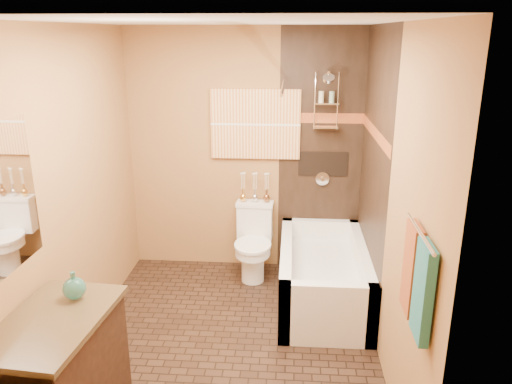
# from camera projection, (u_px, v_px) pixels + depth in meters

# --- Properties ---
(floor) EXTENTS (3.00, 3.00, 0.00)m
(floor) POSITION_uv_depth(u_px,v_px,m) (229.00, 343.00, 4.08)
(floor) COLOR black
(floor) RESTS_ON ground
(wall_left) EXTENTS (0.02, 3.00, 2.50)m
(wall_left) POSITION_uv_depth(u_px,v_px,m) (69.00, 195.00, 3.79)
(wall_left) COLOR #99693B
(wall_left) RESTS_ON floor
(wall_right) EXTENTS (0.02, 3.00, 2.50)m
(wall_right) POSITION_uv_depth(u_px,v_px,m) (390.00, 203.00, 3.62)
(wall_right) COLOR #99693B
(wall_right) RESTS_ON floor
(wall_back) EXTENTS (2.40, 0.02, 2.50)m
(wall_back) POSITION_uv_depth(u_px,v_px,m) (245.00, 153.00, 5.13)
(wall_back) COLOR #99693B
(wall_back) RESTS_ON floor
(wall_front) EXTENTS (2.40, 0.02, 2.50)m
(wall_front) POSITION_uv_depth(u_px,v_px,m) (183.00, 304.00, 2.28)
(wall_front) COLOR #99693B
(wall_front) RESTS_ON floor
(ceiling) EXTENTS (3.00, 3.00, 0.00)m
(ceiling) POSITION_uv_depth(u_px,v_px,m) (222.00, 22.00, 3.32)
(ceiling) COLOR silver
(ceiling) RESTS_ON wall_back
(alcove_tile_back) EXTENTS (0.85, 0.01, 2.50)m
(alcove_tile_back) POSITION_uv_depth(u_px,v_px,m) (321.00, 154.00, 5.06)
(alcove_tile_back) COLOR black
(alcove_tile_back) RESTS_ON wall_back
(alcove_tile_right) EXTENTS (0.01, 1.50, 2.50)m
(alcove_tile_right) POSITION_uv_depth(u_px,v_px,m) (373.00, 175.00, 4.33)
(alcove_tile_right) COLOR black
(alcove_tile_right) RESTS_ON wall_right
(mosaic_band_back) EXTENTS (0.85, 0.01, 0.10)m
(mosaic_band_back) POSITION_uv_depth(u_px,v_px,m) (322.00, 118.00, 4.94)
(mosaic_band_back) COLOR maroon
(mosaic_band_back) RESTS_ON alcove_tile_back
(mosaic_band_right) EXTENTS (0.01, 1.50, 0.10)m
(mosaic_band_right) POSITION_uv_depth(u_px,v_px,m) (375.00, 133.00, 4.22)
(mosaic_band_right) COLOR maroon
(mosaic_band_right) RESTS_ON alcove_tile_right
(alcove_niche) EXTENTS (0.50, 0.01, 0.25)m
(alcove_niche) POSITION_uv_depth(u_px,v_px,m) (323.00, 164.00, 5.08)
(alcove_niche) COLOR black
(alcove_niche) RESTS_ON alcove_tile_back
(shower_fixtures) EXTENTS (0.24, 0.33, 1.16)m
(shower_fixtures) POSITION_uv_depth(u_px,v_px,m) (326.00, 115.00, 4.83)
(shower_fixtures) COLOR silver
(shower_fixtures) RESTS_ON floor
(curtain_rod) EXTENTS (0.03, 1.55, 0.03)m
(curtain_rod) POSITION_uv_depth(u_px,v_px,m) (284.00, 84.00, 4.15)
(curtain_rod) COLOR silver
(curtain_rod) RESTS_ON wall_back
(towel_bar) EXTENTS (0.02, 0.55, 0.02)m
(towel_bar) POSITION_uv_depth(u_px,v_px,m) (420.00, 233.00, 2.56)
(towel_bar) COLOR silver
(towel_bar) RESTS_ON wall_right
(towel_teal) EXTENTS (0.05, 0.22, 0.52)m
(towel_teal) POSITION_uv_depth(u_px,v_px,m) (423.00, 292.00, 2.52)
(towel_teal) COLOR #20696A
(towel_teal) RESTS_ON towel_bar
(towel_rust) EXTENTS (0.05, 0.22, 0.52)m
(towel_rust) POSITION_uv_depth(u_px,v_px,m) (412.00, 269.00, 2.77)
(towel_rust) COLOR maroon
(towel_rust) RESTS_ON towel_bar
(sunset_painting) EXTENTS (0.90, 0.04, 0.70)m
(sunset_painting) POSITION_uv_depth(u_px,v_px,m) (255.00, 124.00, 5.00)
(sunset_painting) COLOR #C76A2E
(sunset_painting) RESTS_ON wall_back
(bathtub) EXTENTS (0.80, 1.50, 0.55)m
(bathtub) POSITION_uv_depth(u_px,v_px,m) (323.00, 280.00, 4.67)
(bathtub) COLOR white
(bathtub) RESTS_ON floor
(toilet) EXTENTS (0.39, 0.57, 0.75)m
(toilet) POSITION_uv_depth(u_px,v_px,m) (254.00, 242.00, 5.12)
(toilet) COLOR white
(toilet) RESTS_ON floor
(vanity) EXTENTS (0.64, 0.97, 0.81)m
(vanity) POSITION_uv_depth(u_px,v_px,m) (59.00, 376.00, 3.07)
(vanity) COLOR black
(vanity) RESTS_ON floor
(teal_bottle) EXTENTS (0.16, 0.16, 0.23)m
(teal_bottle) POSITION_uv_depth(u_px,v_px,m) (74.00, 285.00, 3.15)
(teal_bottle) COLOR #236B5E
(teal_bottle) RESTS_ON vanity
(bud_vases) EXTENTS (0.31, 0.06, 0.30)m
(bud_vases) POSITION_uv_depth(u_px,v_px,m) (255.00, 187.00, 5.12)
(bud_vases) COLOR gold
(bud_vases) RESTS_ON toilet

